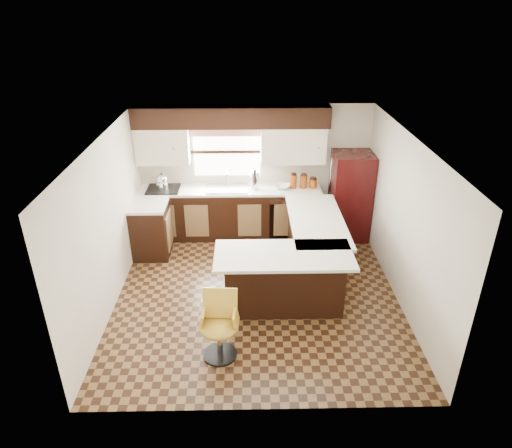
{
  "coord_description": "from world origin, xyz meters",
  "views": [
    {
      "loc": [
        -0.13,
        -5.77,
        4.09
      ],
      "look_at": [
        -0.01,
        0.45,
        0.95
      ],
      "focal_mm": 32.0,
      "sensor_mm": 36.0,
      "label": 1
    }
  ],
  "objects_px": {
    "bar_chair": "(219,328)",
    "peninsula_long": "(312,246)",
    "peninsula_return": "(284,281)",
    "refrigerator": "(350,196)"
  },
  "relations": [
    {
      "from": "refrigerator",
      "to": "bar_chair",
      "type": "distance_m",
      "value": 3.89
    },
    {
      "from": "refrigerator",
      "to": "peninsula_return",
      "type": "bearing_deg",
      "value": -121.98
    },
    {
      "from": "peninsula_return",
      "to": "refrigerator",
      "type": "relative_size",
      "value": 1.02
    },
    {
      "from": "bar_chair",
      "to": "peninsula_long",
      "type": "bearing_deg",
      "value": 58.6
    },
    {
      "from": "peninsula_long",
      "to": "peninsula_return",
      "type": "bearing_deg",
      "value": -118.3
    },
    {
      "from": "peninsula_return",
      "to": "refrigerator",
      "type": "distance_m",
      "value": 2.59
    },
    {
      "from": "peninsula_return",
      "to": "refrigerator",
      "type": "xyz_separation_m",
      "value": [
        1.36,
        2.18,
        0.36
      ]
    },
    {
      "from": "peninsula_long",
      "to": "refrigerator",
      "type": "xyz_separation_m",
      "value": [
        0.83,
        1.2,
        0.36
      ]
    },
    {
      "from": "peninsula_long",
      "to": "peninsula_return",
      "type": "height_order",
      "value": "same"
    },
    {
      "from": "bar_chair",
      "to": "peninsula_return",
      "type": "bearing_deg",
      "value": 52.76
    }
  ]
}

